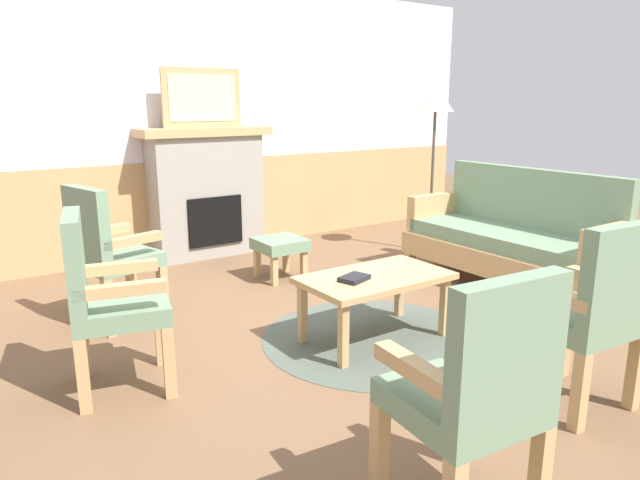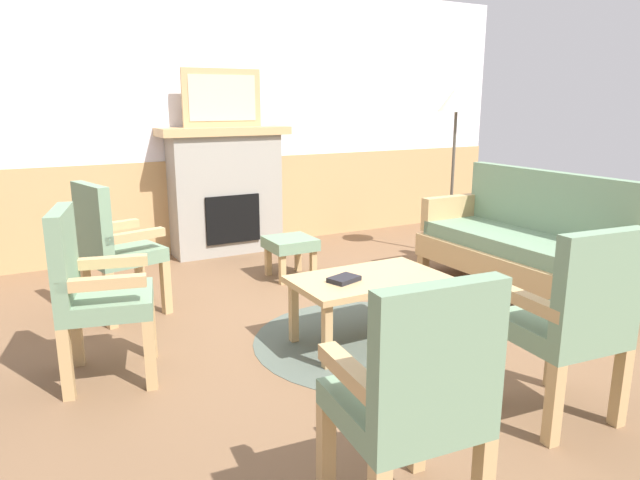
{
  "view_description": "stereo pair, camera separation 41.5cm",
  "coord_description": "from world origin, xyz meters",
  "px_view_note": "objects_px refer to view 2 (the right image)",
  "views": [
    {
      "loc": [
        -2.29,
        -2.97,
        1.53
      ],
      "look_at": [
        0.0,
        0.35,
        0.55
      ],
      "focal_mm": 32.18,
      "sensor_mm": 36.0,
      "label": 1
    },
    {
      "loc": [
        -1.94,
        -3.19,
        1.53
      ],
      "look_at": [
        0.0,
        0.35,
        0.55
      ],
      "focal_mm": 32.18,
      "sensor_mm": 36.0,
      "label": 2
    }
  ],
  "objects_px": {
    "armchair_near_fireplace": "(92,287)",
    "armchair_front_left": "(415,394)",
    "coffee_table": "(367,285)",
    "couch": "(525,245)",
    "framed_picture": "(222,98)",
    "fireplace": "(226,190)",
    "book_on_table": "(344,279)",
    "armchair_by_window_left": "(113,244)",
    "armchair_front_center": "(572,317)",
    "footstool": "(290,246)",
    "floor_lamp_by_couch": "(456,109)"
  },
  "relations": [
    {
      "from": "armchair_by_window_left",
      "to": "fireplace",
      "type": "bearing_deg",
      "value": 45.25
    },
    {
      "from": "book_on_table",
      "to": "armchair_by_window_left",
      "type": "distance_m",
      "value": 1.73
    },
    {
      "from": "book_on_table",
      "to": "armchair_front_center",
      "type": "relative_size",
      "value": 0.19
    },
    {
      "from": "coffee_table",
      "to": "armchair_front_center",
      "type": "relative_size",
      "value": 0.98
    },
    {
      "from": "floor_lamp_by_couch",
      "to": "fireplace",
      "type": "bearing_deg",
      "value": 149.07
    },
    {
      "from": "armchair_by_window_left",
      "to": "armchair_front_center",
      "type": "xyz_separation_m",
      "value": [
        1.66,
        -2.54,
        0.0
      ]
    },
    {
      "from": "framed_picture",
      "to": "armchair_front_left",
      "type": "xyz_separation_m",
      "value": [
        -0.78,
        -4.11,
        -1.02
      ]
    },
    {
      "from": "fireplace",
      "to": "framed_picture",
      "type": "height_order",
      "value": "framed_picture"
    },
    {
      "from": "fireplace",
      "to": "armchair_front_center",
      "type": "height_order",
      "value": "fireplace"
    },
    {
      "from": "coffee_table",
      "to": "couch",
      "type": "bearing_deg",
      "value": 7.39
    },
    {
      "from": "book_on_table",
      "to": "armchair_front_left",
      "type": "xyz_separation_m",
      "value": [
        -0.61,
        -1.48,
        0.08
      ]
    },
    {
      "from": "fireplace",
      "to": "armchair_front_center",
      "type": "xyz_separation_m",
      "value": [
        0.33,
        -3.88,
        -0.11
      ]
    },
    {
      "from": "armchair_front_center",
      "to": "couch",
      "type": "bearing_deg",
      "value": 47.8
    },
    {
      "from": "couch",
      "to": "armchair_front_left",
      "type": "height_order",
      "value": "same"
    },
    {
      "from": "fireplace",
      "to": "armchair_front_left",
      "type": "bearing_deg",
      "value": -100.78
    },
    {
      "from": "fireplace",
      "to": "armchair_near_fireplace",
      "type": "distance_m",
      "value": 2.82
    },
    {
      "from": "framed_picture",
      "to": "armchair_near_fireplace",
      "type": "bearing_deg",
      "value": -124.55
    },
    {
      "from": "armchair_front_left",
      "to": "floor_lamp_by_couch",
      "type": "xyz_separation_m",
      "value": [
        2.74,
        2.93,
        0.91
      ]
    },
    {
      "from": "armchair_near_fireplace",
      "to": "footstool",
      "type": "bearing_deg",
      "value": 34.12
    },
    {
      "from": "footstool",
      "to": "armchair_front_center",
      "type": "bearing_deg",
      "value": -87.11
    },
    {
      "from": "fireplace",
      "to": "coffee_table",
      "type": "bearing_deg",
      "value": -89.82
    },
    {
      "from": "fireplace",
      "to": "framed_picture",
      "type": "bearing_deg",
      "value": 90.0
    },
    {
      "from": "framed_picture",
      "to": "couch",
      "type": "height_order",
      "value": "framed_picture"
    },
    {
      "from": "book_on_table",
      "to": "floor_lamp_by_couch",
      "type": "relative_size",
      "value": 0.11
    },
    {
      "from": "book_on_table",
      "to": "armchair_front_center",
      "type": "bearing_deg",
      "value": -68.14
    },
    {
      "from": "fireplace",
      "to": "armchair_near_fireplace",
      "type": "relative_size",
      "value": 1.33
    },
    {
      "from": "armchair_near_fireplace",
      "to": "armchair_front_center",
      "type": "height_order",
      "value": "same"
    },
    {
      "from": "framed_picture",
      "to": "couch",
      "type": "distance_m",
      "value": 3.15
    },
    {
      "from": "floor_lamp_by_couch",
      "to": "book_on_table",
      "type": "bearing_deg",
      "value": -145.76
    },
    {
      "from": "coffee_table",
      "to": "book_on_table",
      "type": "xyz_separation_m",
      "value": [
        -0.18,
        -0.02,
        0.07
      ]
    },
    {
      "from": "armchair_by_window_left",
      "to": "footstool",
      "type": "bearing_deg",
      "value": 8.64
    },
    {
      "from": "couch",
      "to": "footstool",
      "type": "distance_m",
      "value": 1.97
    },
    {
      "from": "armchair_near_fireplace",
      "to": "armchair_front_left",
      "type": "height_order",
      "value": "same"
    },
    {
      "from": "couch",
      "to": "fireplace",
      "type": "bearing_deg",
      "value": 124.89
    },
    {
      "from": "coffee_table",
      "to": "armchair_by_window_left",
      "type": "relative_size",
      "value": 0.98
    },
    {
      "from": "footstool",
      "to": "book_on_table",
      "type": "bearing_deg",
      "value": -103.44
    },
    {
      "from": "book_on_table",
      "to": "floor_lamp_by_couch",
      "type": "xyz_separation_m",
      "value": [
        2.14,
        1.45,
        1.0
      ]
    },
    {
      "from": "fireplace",
      "to": "armchair_by_window_left",
      "type": "xyz_separation_m",
      "value": [
        -1.33,
        -1.34,
        -0.11
      ]
    },
    {
      "from": "armchair_near_fireplace",
      "to": "armchair_front_left",
      "type": "relative_size",
      "value": 1.0
    },
    {
      "from": "footstool",
      "to": "framed_picture",
      "type": "bearing_deg",
      "value": 99.5
    },
    {
      "from": "armchair_near_fireplace",
      "to": "floor_lamp_by_couch",
      "type": "bearing_deg",
      "value": 17.86
    },
    {
      "from": "armchair_near_fireplace",
      "to": "armchair_by_window_left",
      "type": "bearing_deg",
      "value": 74.74
    },
    {
      "from": "coffee_table",
      "to": "armchair_near_fireplace",
      "type": "distance_m",
      "value": 1.64
    },
    {
      "from": "coffee_table",
      "to": "floor_lamp_by_couch",
      "type": "distance_m",
      "value": 2.65
    },
    {
      "from": "coffee_table",
      "to": "armchair_front_center",
      "type": "xyz_separation_m",
      "value": [
        0.32,
        -1.27,
        0.15
      ]
    },
    {
      "from": "book_on_table",
      "to": "armchair_near_fireplace",
      "type": "relative_size",
      "value": 0.19
    },
    {
      "from": "coffee_table",
      "to": "armchair_by_window_left",
      "type": "bearing_deg",
      "value": 136.53
    },
    {
      "from": "coffee_table",
      "to": "armchair_front_left",
      "type": "distance_m",
      "value": 1.7
    },
    {
      "from": "armchair_near_fireplace",
      "to": "armchair_by_window_left",
      "type": "height_order",
      "value": "same"
    },
    {
      "from": "armchair_front_left",
      "to": "floor_lamp_by_couch",
      "type": "bearing_deg",
      "value": 46.93
    }
  ]
}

